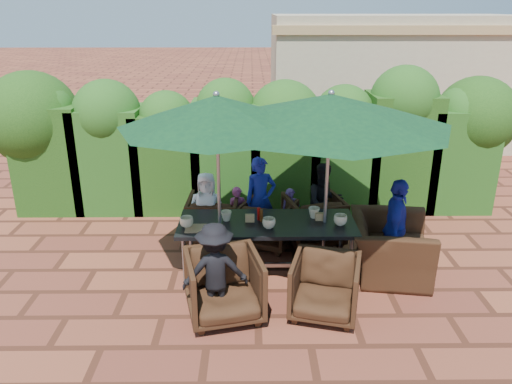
{
  "coord_description": "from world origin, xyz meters",
  "views": [
    {
      "loc": [
        -0.07,
        -6.04,
        3.38
      ],
      "look_at": [
        -0.01,
        0.4,
        0.98
      ],
      "focal_mm": 35.0,
      "sensor_mm": 36.0,
      "label": 1
    }
  ],
  "objects_px": {
    "dining_table": "(267,227)",
    "chair_far_right": "(313,217)",
    "chair_near_right": "(325,284)",
    "umbrella_right": "(330,110)",
    "chair_far_left": "(213,216)",
    "chair_near_left": "(224,283)",
    "chair_end_right": "(390,239)",
    "umbrella_left": "(217,112)",
    "chair_far_mid": "(268,221)"
  },
  "relations": [
    {
      "from": "dining_table",
      "to": "chair_far_right",
      "type": "relative_size",
      "value": 2.81
    },
    {
      "from": "chair_near_right",
      "to": "umbrella_right",
      "type": "bearing_deg",
      "value": 97.97
    },
    {
      "from": "chair_far_left",
      "to": "chair_near_left",
      "type": "relative_size",
      "value": 0.92
    },
    {
      "from": "dining_table",
      "to": "chair_end_right",
      "type": "xyz_separation_m",
      "value": [
        1.63,
        -0.01,
        -0.17
      ]
    },
    {
      "from": "chair_far_left",
      "to": "chair_far_right",
      "type": "height_order",
      "value": "chair_far_right"
    },
    {
      "from": "umbrella_left",
      "to": "chair_near_right",
      "type": "bearing_deg",
      "value": -35.06
    },
    {
      "from": "chair_far_right",
      "to": "chair_near_right",
      "type": "height_order",
      "value": "chair_far_right"
    },
    {
      "from": "dining_table",
      "to": "umbrella_left",
      "type": "bearing_deg",
      "value": -172.64
    },
    {
      "from": "umbrella_left",
      "to": "chair_near_right",
      "type": "relative_size",
      "value": 3.16
    },
    {
      "from": "dining_table",
      "to": "chair_far_left",
      "type": "relative_size",
      "value": 2.94
    },
    {
      "from": "dining_table",
      "to": "chair_near_left",
      "type": "xyz_separation_m",
      "value": [
        -0.52,
        -0.98,
        -0.25
      ]
    },
    {
      "from": "chair_far_left",
      "to": "chair_near_left",
      "type": "distance_m",
      "value": 2.04
    },
    {
      "from": "chair_near_left",
      "to": "chair_near_right",
      "type": "xyz_separation_m",
      "value": [
        1.16,
        0.02,
        -0.04
      ]
    },
    {
      "from": "dining_table",
      "to": "chair_end_right",
      "type": "height_order",
      "value": "chair_end_right"
    },
    {
      "from": "chair_end_right",
      "to": "chair_near_right",
      "type": "bearing_deg",
      "value": 142.24
    },
    {
      "from": "umbrella_right",
      "to": "chair_far_mid",
      "type": "height_order",
      "value": "umbrella_right"
    },
    {
      "from": "dining_table",
      "to": "chair_far_right",
      "type": "height_order",
      "value": "chair_far_right"
    },
    {
      "from": "chair_near_left",
      "to": "chair_end_right",
      "type": "height_order",
      "value": "chair_end_right"
    },
    {
      "from": "umbrella_left",
      "to": "chair_end_right",
      "type": "distance_m",
      "value": 2.82
    },
    {
      "from": "dining_table",
      "to": "chair_far_right",
      "type": "xyz_separation_m",
      "value": [
        0.73,
        0.95,
        -0.27
      ]
    },
    {
      "from": "chair_far_mid",
      "to": "chair_near_left",
      "type": "relative_size",
      "value": 0.89
    },
    {
      "from": "umbrella_right",
      "to": "chair_far_mid",
      "type": "bearing_deg",
      "value": 129.26
    },
    {
      "from": "dining_table",
      "to": "chair_near_right",
      "type": "relative_size",
      "value": 2.96
    },
    {
      "from": "chair_near_left",
      "to": "chair_end_right",
      "type": "bearing_deg",
      "value": 10.96
    },
    {
      "from": "umbrella_left",
      "to": "umbrella_right",
      "type": "height_order",
      "value": "same"
    },
    {
      "from": "dining_table",
      "to": "umbrella_right",
      "type": "bearing_deg",
      "value": 0.02
    },
    {
      "from": "chair_near_right",
      "to": "chair_end_right",
      "type": "xyz_separation_m",
      "value": [
        0.99,
        0.94,
        0.12
      ]
    },
    {
      "from": "chair_far_left",
      "to": "chair_near_left",
      "type": "bearing_deg",
      "value": 99.72
    },
    {
      "from": "chair_far_left",
      "to": "chair_near_right",
      "type": "height_order",
      "value": "chair_far_left"
    },
    {
      "from": "chair_far_mid",
      "to": "chair_far_left",
      "type": "bearing_deg",
      "value": 11.71
    },
    {
      "from": "chair_far_left",
      "to": "chair_far_mid",
      "type": "relative_size",
      "value": 1.04
    },
    {
      "from": "chair_near_left",
      "to": "chair_near_right",
      "type": "height_order",
      "value": "chair_near_left"
    },
    {
      "from": "chair_far_mid",
      "to": "chair_end_right",
      "type": "distance_m",
      "value": 1.82
    },
    {
      "from": "chair_far_left",
      "to": "chair_far_mid",
      "type": "distance_m",
      "value": 0.84
    },
    {
      "from": "chair_far_left",
      "to": "chair_far_mid",
      "type": "xyz_separation_m",
      "value": [
        0.83,
        -0.17,
        -0.01
      ]
    },
    {
      "from": "chair_near_left",
      "to": "umbrella_right",
      "type": "bearing_deg",
      "value": 24.36
    },
    {
      "from": "dining_table",
      "to": "chair_near_left",
      "type": "distance_m",
      "value": 1.13
    },
    {
      "from": "chair_far_mid",
      "to": "chair_near_left",
      "type": "xyz_separation_m",
      "value": [
        -0.56,
        -1.85,
        0.05
      ]
    },
    {
      "from": "umbrella_left",
      "to": "chair_far_mid",
      "type": "relative_size",
      "value": 3.26
    },
    {
      "from": "chair_far_right",
      "to": "dining_table",
      "type": "bearing_deg",
      "value": 38.31
    },
    {
      "from": "umbrella_left",
      "to": "chair_far_right",
      "type": "bearing_deg",
      "value": 37.36
    },
    {
      "from": "dining_table",
      "to": "umbrella_left",
      "type": "distance_m",
      "value": 1.66
    },
    {
      "from": "chair_near_left",
      "to": "umbrella_left",
      "type": "bearing_deg",
      "value": 82.57
    },
    {
      "from": "chair_far_right",
      "to": "chair_near_right",
      "type": "xyz_separation_m",
      "value": [
        -0.09,
        -1.9,
        -0.02
      ]
    },
    {
      "from": "umbrella_left",
      "to": "chair_near_left",
      "type": "relative_size",
      "value": 2.9
    },
    {
      "from": "chair_end_right",
      "to": "chair_near_left",
      "type": "bearing_deg",
      "value": 122.76
    },
    {
      "from": "umbrella_right",
      "to": "dining_table",
      "type": "bearing_deg",
      "value": -179.98
    },
    {
      "from": "umbrella_right",
      "to": "chair_far_left",
      "type": "relative_size",
      "value": 3.8
    },
    {
      "from": "dining_table",
      "to": "chair_far_right",
      "type": "distance_m",
      "value": 1.23
    },
    {
      "from": "dining_table",
      "to": "chair_near_right",
      "type": "height_order",
      "value": "chair_near_right"
    }
  ]
}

